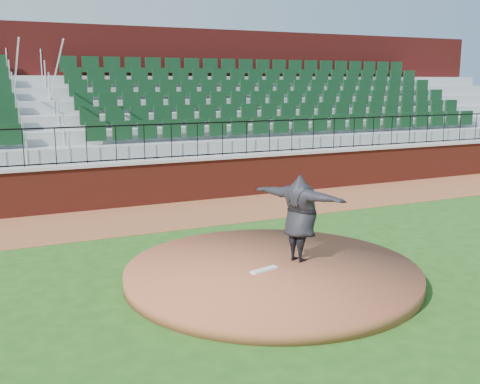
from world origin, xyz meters
name	(u,v)px	position (x,y,z in m)	size (l,w,h in m)	color
ground	(275,275)	(0.00, 0.00, 0.00)	(90.00, 90.00, 0.00)	#214F16
warning_track	(178,214)	(0.00, 5.40, 0.01)	(34.00, 3.20, 0.01)	brown
field_wall	(159,183)	(0.00, 7.00, 0.60)	(34.00, 0.35, 1.20)	maroon
wall_cap	(159,161)	(0.00, 7.00, 1.25)	(34.00, 0.45, 0.10)	#B7B7B7
wall_railing	(158,142)	(0.00, 7.00, 1.80)	(34.00, 0.05, 1.00)	black
seating_stands	(133,119)	(0.00, 9.72, 2.30)	(34.00, 5.10, 4.60)	gray
concourse_wall	(112,102)	(0.00, 12.52, 2.75)	(34.00, 0.50, 5.50)	maroon
pitchers_mound	(272,273)	(-0.17, -0.21, 0.12)	(5.26, 5.26, 0.25)	brown
pitching_rubber	(264,270)	(-0.41, -0.35, 0.27)	(0.54, 0.14, 0.04)	white
pitcher	(300,218)	(0.46, -0.09, 1.05)	(1.97, 0.54, 1.61)	black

